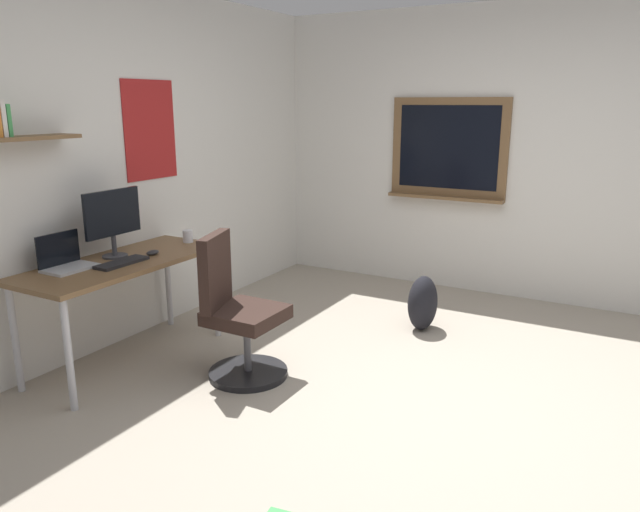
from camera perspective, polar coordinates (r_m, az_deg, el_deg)
name	(u,v)px	position (r m, az deg, el deg)	size (l,w,h in m)	color
ground_plane	(431,408)	(3.73, 10.43, -13.95)	(5.20, 5.20, 0.00)	#9E9384
wall_back	(118,166)	(4.69, -18.62, 8.08)	(5.00, 0.30, 2.60)	silver
wall_right	(527,155)	(5.70, 19.01, 9.02)	(0.22, 5.00, 2.60)	silver
desk	(123,271)	(4.27, -18.16, -1.33)	(1.46, 0.61, 0.73)	brown
office_chair	(237,317)	(3.95, -7.85, -5.73)	(0.52, 0.54, 0.95)	black
laptop	(65,260)	(4.15, -22.97, -0.39)	(0.31, 0.21, 0.23)	#ADAFB5
monitor_primary	(113,218)	(4.29, -19.05, 3.38)	(0.46, 0.17, 0.46)	#38383D
keyboard	(122,263)	(4.15, -18.27, -0.60)	(0.37, 0.13, 0.02)	black
computer_mouse	(153,253)	(4.34, -15.57, 0.32)	(0.10, 0.06, 0.03)	#262628
coffee_mug	(188,236)	(4.66, -12.41, 1.84)	(0.08, 0.08, 0.09)	silver
backpack	(423,303)	(4.83, 9.70, -4.41)	(0.32, 0.22, 0.44)	black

